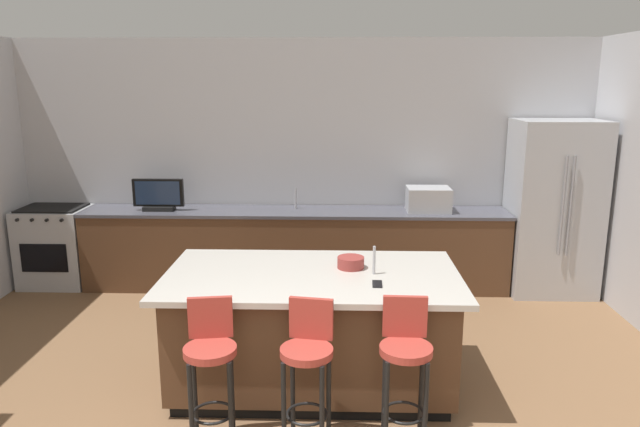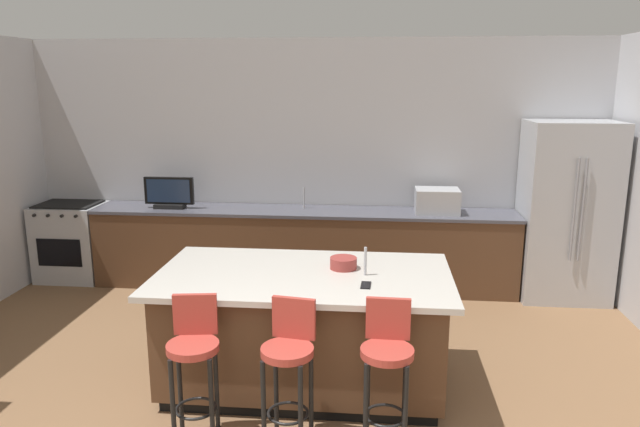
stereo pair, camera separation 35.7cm
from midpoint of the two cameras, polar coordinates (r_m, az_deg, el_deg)
name	(u,v)px [view 2 (the right image)]	position (r m, az deg, el deg)	size (l,w,h in m)	color
wall_back	(314,162)	(6.99, 0.84, 5.03)	(7.16, 0.12, 2.83)	#BCBCC1
counter_back	(303,248)	(6.83, -0.17, -3.40)	(4.84, 0.62, 0.91)	brown
kitchen_island	(304,328)	(4.67, 0.65, -11.11)	(2.25, 1.24, 0.93)	black
refrigerator	(566,211)	(6.98, 24.13, 0.18)	(0.93, 0.75, 1.94)	#B7BABF
range_oven	(72,241)	(7.63, -21.68, -2.53)	(0.76, 0.63, 0.93)	#B7BABF
microwave	(437,201)	(6.71, 12.78, 1.18)	(0.48, 0.36, 0.27)	#B7BABF
tv_monitor	(169,194)	(6.95, -12.99, 1.85)	(0.57, 0.16, 0.36)	black
sink_faucet_back	(304,198)	(6.78, -0.05, 1.51)	(0.02, 0.02, 0.24)	#B2B2B7
sink_faucet_island	(365,261)	(4.46, 6.72, -4.64)	(0.02, 0.02, 0.22)	#B2B2B7
bar_stool_left	(194,358)	(4.00, -9.53, -13.64)	(0.34, 0.36, 0.99)	#B23D33
bar_stool_center	(289,362)	(3.90, -0.32, -14.22)	(0.34, 0.36, 0.99)	#B23D33
bar_stool_right	(387,363)	(3.91, 9.19, -14.17)	(0.34, 0.34, 1.00)	#B23D33
fruit_bowl	(343,263)	(4.61, 4.51, -4.83)	(0.21, 0.21, 0.09)	#993833
cell_phone	(366,285)	(4.27, 6.87, -6.94)	(0.07, 0.15, 0.01)	black
tv_remote	(346,267)	(4.62, 4.72, -5.25)	(0.04, 0.17, 0.02)	black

